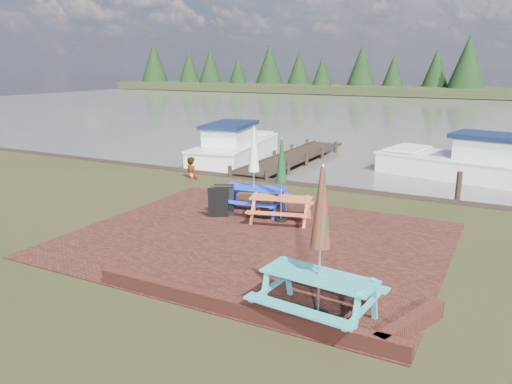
{
  "coord_description": "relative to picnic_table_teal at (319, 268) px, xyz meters",
  "views": [
    {
      "loc": [
        5.48,
        -9.41,
        4.26
      ],
      "look_at": [
        -0.42,
        1.8,
        1.0
      ],
      "focal_mm": 35.0,
      "sensor_mm": 36.0,
      "label": 1
    }
  ],
  "objects": [
    {
      "name": "picnic_table_teal",
      "position": [
        0.0,
        0.0,
        0.0
      ],
      "size": [
        2.1,
        1.91,
        2.68
      ],
      "rotation": [
        0.0,
        0.0,
        -0.1
      ],
      "color": "teal",
      "rests_on": "ground"
    },
    {
      "name": "brick_wall",
      "position": [
        -0.65,
        -0.38,
        -0.79
      ],
      "size": [
        6.21,
        1.79,
        0.3
      ],
      "color": "#4C1E16",
      "rests_on": "ground"
    },
    {
      "name": "boat_near",
      "position": [
        1.51,
        13.8,
        -0.53
      ],
      "size": [
        7.83,
        4.0,
        2.02
      ],
      "rotation": [
        0.0,
        0.0,
        1.37
      ],
      "color": "silver",
      "rests_on": "ground"
    },
    {
      "name": "chalkboard",
      "position": [
        -4.55,
        4.25,
        -0.46
      ],
      "size": [
        0.61,
        0.78,
        0.92
      ],
      "rotation": [
        0.0,
        0.0,
        0.48
      ],
      "color": "black",
      "rests_on": "ground"
    },
    {
      "name": "person",
      "position": [
        -8.17,
        7.98,
        -0.11
      ],
      "size": [
        0.71,
        0.61,
        1.65
      ],
      "primitive_type": "imported",
      "rotation": [
        0.0,
        0.0,
        2.72
      ],
      "color": "gray",
      "rests_on": "ground"
    },
    {
      "name": "water",
      "position": [
        -2.8,
        39.03,
        -0.94
      ],
      "size": [
        120.0,
        60.0,
        0.02
      ],
      "primitive_type": "cube",
      "color": "#4C4941",
      "rests_on": "ground"
    },
    {
      "name": "jetty",
      "position": [
        -6.3,
        13.31,
        -0.83
      ],
      "size": [
        1.76,
        9.08,
        1.0
      ],
      "color": "black",
      "rests_on": "ground"
    },
    {
      "name": "far_treeline",
      "position": [
        -2.8,
        68.03,
        2.34
      ],
      "size": [
        120.0,
        10.0,
        8.1
      ],
      "color": "black",
      "rests_on": "ground"
    },
    {
      "name": "picnic_table_red",
      "position": [
        -2.87,
        4.66,
        -0.13
      ],
      "size": [
        2.0,
        1.87,
        2.33
      ],
      "rotation": [
        0.0,
        0.0,
        0.26
      ],
      "color": "#CC5F34",
      "rests_on": "ground"
    },
    {
      "name": "paving",
      "position": [
        -2.8,
        3.03,
        -0.93
      ],
      "size": [
        9.0,
        7.5,
        0.02
      ],
      "primitive_type": "cube",
      "color": "#331710",
      "rests_on": "ground"
    },
    {
      "name": "ground",
      "position": [
        -2.8,
        2.03,
        -0.94
      ],
      "size": [
        120.0,
        120.0,
        0.0
      ],
      "primitive_type": "plane",
      "color": "black",
      "rests_on": "ground"
    },
    {
      "name": "boat_jetty",
      "position": [
        -9.2,
        13.04,
        -0.54
      ],
      "size": [
        3.53,
        7.2,
        2.0
      ],
      "rotation": [
        0.0,
        0.0,
        0.18
      ],
      "color": "silver",
      "rests_on": "ground"
    },
    {
      "name": "picnic_table_blue",
      "position": [
        -3.95,
        5.1,
        -0.05
      ],
      "size": [
        1.99,
        1.81,
        2.54
      ],
      "rotation": [
        0.0,
        0.0,
        0.11
      ],
      "color": "blue",
      "rests_on": "ground"
    }
  ]
}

